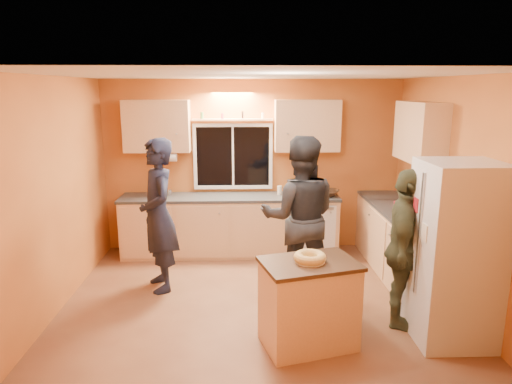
{
  "coord_description": "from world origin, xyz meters",
  "views": [
    {
      "loc": [
        -0.19,
        -4.91,
        2.46
      ],
      "look_at": [
        -0.0,
        0.4,
        1.25
      ],
      "focal_mm": 32.0,
      "sensor_mm": 36.0,
      "label": 1
    }
  ],
  "objects_px": {
    "refrigerator": "(455,253)",
    "person_center": "(299,217)",
    "island": "(309,303)",
    "person_right": "(404,249)",
    "person_left": "(158,215)"
  },
  "relations": [
    {
      "from": "refrigerator",
      "to": "person_center",
      "type": "relative_size",
      "value": 0.93
    },
    {
      "from": "island",
      "to": "person_center",
      "type": "distance_m",
      "value": 1.27
    },
    {
      "from": "refrigerator",
      "to": "person_right",
      "type": "bearing_deg",
      "value": 143.14
    },
    {
      "from": "island",
      "to": "refrigerator",
      "type": "bearing_deg",
      "value": -12.29
    },
    {
      "from": "person_center",
      "to": "person_right",
      "type": "xyz_separation_m",
      "value": [
        0.99,
        -0.79,
        -0.13
      ]
    },
    {
      "from": "island",
      "to": "person_left",
      "type": "xyz_separation_m",
      "value": [
        -1.66,
        1.37,
        0.51
      ]
    },
    {
      "from": "person_left",
      "to": "person_right",
      "type": "xyz_separation_m",
      "value": [
        2.69,
        -1.01,
        -0.11
      ]
    },
    {
      "from": "island",
      "to": "person_left",
      "type": "distance_m",
      "value": 2.21
    },
    {
      "from": "person_right",
      "to": "person_center",
      "type": "bearing_deg",
      "value": 73.04
    },
    {
      "from": "person_center",
      "to": "person_right",
      "type": "distance_m",
      "value": 1.27
    },
    {
      "from": "island",
      "to": "person_right",
      "type": "xyz_separation_m",
      "value": [
        1.04,
        0.36,
        0.4
      ]
    },
    {
      "from": "person_right",
      "to": "person_left",
      "type": "bearing_deg",
      "value": 91.1
    },
    {
      "from": "refrigerator",
      "to": "island",
      "type": "xyz_separation_m",
      "value": [
        -1.43,
        -0.07,
        -0.46
      ]
    },
    {
      "from": "island",
      "to": "person_left",
      "type": "height_order",
      "value": "person_left"
    },
    {
      "from": "refrigerator",
      "to": "person_left",
      "type": "relative_size",
      "value": 0.95
    }
  ]
}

